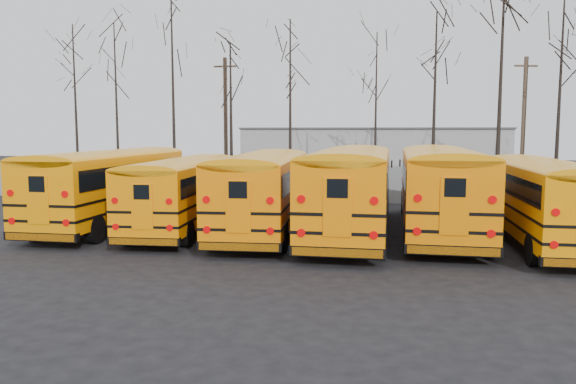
% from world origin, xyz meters
% --- Properties ---
extents(ground, '(120.00, 120.00, 0.00)m').
position_xyz_m(ground, '(0.00, 0.00, 0.00)').
color(ground, black).
rests_on(ground, ground).
extents(fence, '(40.00, 0.04, 2.00)m').
position_xyz_m(fence, '(0.00, 12.00, 1.00)').
color(fence, gray).
rests_on(fence, ground).
extents(distant_building, '(22.00, 8.00, 4.00)m').
position_xyz_m(distant_building, '(2.00, 32.00, 2.00)').
color(distant_building, '#A2A29D').
rests_on(distant_building, ground).
extents(bus_a, '(2.80, 11.31, 3.15)m').
position_xyz_m(bus_a, '(-8.14, 3.14, 1.84)').
color(bus_a, black).
rests_on(bus_a, ground).
extents(bus_b, '(2.79, 10.32, 2.86)m').
position_xyz_m(bus_b, '(-4.92, 2.71, 1.68)').
color(bus_b, black).
rests_on(bus_b, ground).
extents(bus_c, '(3.06, 11.21, 3.11)m').
position_xyz_m(bus_c, '(-1.75, 2.65, 1.82)').
color(bus_c, black).
rests_on(bus_c, ground).
extents(bus_d, '(2.99, 11.87, 3.30)m').
position_xyz_m(bus_d, '(1.54, 2.52, 1.94)').
color(bus_d, black).
rests_on(bus_d, ground).
extents(bus_e, '(3.06, 11.89, 3.30)m').
position_xyz_m(bus_e, '(4.82, 3.27, 1.94)').
color(bus_e, black).
rests_on(bus_e, ground).
extents(bus_f, '(2.50, 10.61, 2.96)m').
position_xyz_m(bus_f, '(8.05, 1.91, 1.73)').
color(bus_f, black).
rests_on(bus_f, ground).
extents(utility_pole_left, '(1.56, 0.27, 8.76)m').
position_xyz_m(utility_pole_left, '(-7.80, 19.14, 4.50)').
color(utility_pole_left, '#453427').
rests_on(utility_pole_left, ground).
extents(utility_pole_right, '(1.49, 0.48, 8.47)m').
position_xyz_m(utility_pole_right, '(11.55, 19.45, 4.35)').
color(utility_pole_right, brown).
rests_on(utility_pole_right, ground).
extents(tree_0, '(0.26, 0.26, 10.61)m').
position_xyz_m(tree_0, '(-16.84, 15.74, 5.31)').
color(tree_0, black).
rests_on(tree_0, ground).
extents(tree_1, '(0.26, 0.26, 10.67)m').
position_xyz_m(tree_1, '(-14.12, 15.93, 5.33)').
color(tree_1, black).
rests_on(tree_1, ground).
extents(tree_2, '(0.26, 0.26, 12.72)m').
position_xyz_m(tree_2, '(-10.28, 15.87, 6.36)').
color(tree_2, black).
rests_on(tree_2, ground).
extents(tree_3, '(0.26, 0.26, 9.54)m').
position_xyz_m(tree_3, '(-7.04, 17.71, 4.77)').
color(tree_3, black).
rests_on(tree_3, ground).
extents(tree_4, '(0.26, 0.26, 10.53)m').
position_xyz_m(tree_4, '(-2.85, 15.96, 5.27)').
color(tree_4, black).
rests_on(tree_4, ground).
extents(tree_5, '(0.26, 0.26, 9.95)m').
position_xyz_m(tree_5, '(2.31, 17.80, 4.98)').
color(tree_5, black).
rests_on(tree_5, ground).
extents(tree_6, '(0.26, 0.26, 10.74)m').
position_xyz_m(tree_6, '(5.72, 16.14, 5.37)').
color(tree_6, black).
rests_on(tree_6, ground).
extents(tree_7, '(0.26, 0.26, 12.95)m').
position_xyz_m(tree_7, '(9.16, 14.96, 6.48)').
color(tree_7, black).
rests_on(tree_7, ground).
extents(tree_8, '(0.26, 0.26, 11.67)m').
position_xyz_m(tree_8, '(12.91, 17.07, 5.83)').
color(tree_8, black).
rests_on(tree_8, ground).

